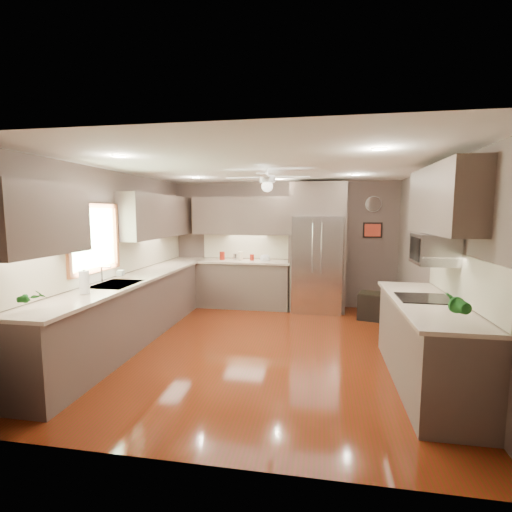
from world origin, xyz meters
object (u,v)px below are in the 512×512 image
(microwave, at_px, (434,249))
(stool, at_px, (371,306))
(soap_bottle, at_px, (121,273))
(canister_d, at_px, (252,257))
(canister_b, at_px, (235,257))
(bowl, at_px, (265,260))
(potted_plant_right, at_px, (456,304))
(refrigerator, at_px, (317,249))
(canister_a, at_px, (222,256))
(potted_plant_left, at_px, (34,297))
(canister_c, at_px, (240,256))
(paper_towel, at_px, (84,282))

(microwave, xyz_separation_m, stool, (-0.35, 2.27, -1.24))
(stool, bearing_deg, soap_bottle, -153.59)
(canister_d, bearing_deg, stool, -12.12)
(canister_b, height_order, canister_d, canister_b)
(canister_b, bearing_deg, bowl, -2.43)
(canister_b, height_order, stool, canister_b)
(potted_plant_right, xyz_separation_m, refrigerator, (-1.22, 3.76, 0.08))
(microwave, bearing_deg, refrigerator, 116.09)
(canister_b, height_order, bowl, canister_b)
(canister_a, xyz_separation_m, bowl, (0.88, -0.04, -0.05))
(soap_bottle, height_order, potted_plant_left, potted_plant_left)
(canister_c, distance_m, bowl, 0.51)
(soap_bottle, distance_m, microwave, 4.13)
(paper_towel, bearing_deg, potted_plant_left, -90.30)
(paper_towel, bearing_deg, potted_plant_right, -6.89)
(canister_b, distance_m, canister_d, 0.34)
(canister_c, xyz_separation_m, refrigerator, (1.51, -0.06, 0.16))
(soap_bottle, xyz_separation_m, stool, (3.73, 1.85, -0.79))
(potted_plant_right, bearing_deg, stool, 94.29)
(canister_d, bearing_deg, paper_towel, -112.33)
(canister_c, bearing_deg, microwave, -44.29)
(bowl, bearing_deg, soap_bottle, -127.20)
(canister_c, bearing_deg, paper_towel, -108.66)
(microwave, bearing_deg, canister_d, 133.36)
(canister_c, relative_size, refrigerator, 0.07)
(canister_b, relative_size, potted_plant_left, 0.44)
(canister_c, xyz_separation_m, microwave, (2.84, -2.77, 0.45))
(canister_a, relative_size, canister_b, 1.38)
(canister_b, height_order, soap_bottle, soap_bottle)
(canister_b, distance_m, potted_plant_right, 4.74)
(canister_a, distance_m, microwave, 4.26)
(soap_bottle, height_order, stool, soap_bottle)
(canister_c, relative_size, potted_plant_left, 0.57)
(stool, distance_m, paper_towel, 4.69)
(canister_b, height_order, canister_c, canister_c)
(refrigerator, bearing_deg, paper_towel, -128.81)
(potted_plant_left, bearing_deg, bowl, 68.05)
(canister_b, relative_size, potted_plant_right, 0.38)
(refrigerator, bearing_deg, canister_c, 177.63)
(canister_c, bearing_deg, soap_bottle, -117.82)
(canister_c, bearing_deg, canister_d, -3.71)
(canister_d, bearing_deg, microwave, -46.64)
(canister_c, relative_size, bowl, 0.78)
(potted_plant_right, bearing_deg, soap_bottle, 159.70)
(bowl, relative_size, microwave, 0.37)
(canister_b, bearing_deg, canister_a, 177.88)
(canister_c, xyz_separation_m, stool, (2.49, -0.50, -0.79))
(canister_b, distance_m, canister_c, 0.10)
(paper_towel, bearing_deg, stool, 38.26)
(bowl, xyz_separation_m, stool, (1.98, -0.45, -0.73))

